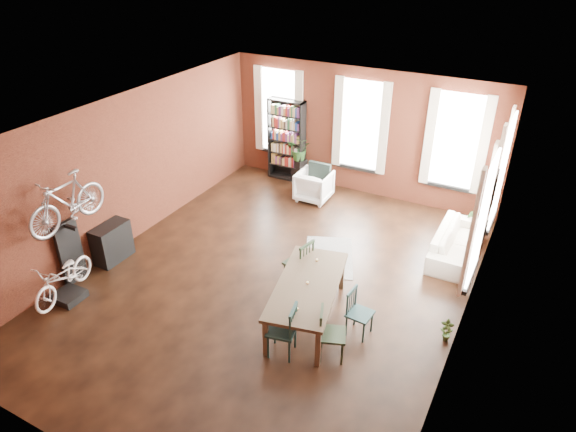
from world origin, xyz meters
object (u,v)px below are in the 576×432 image
Objects in this scene: bike_trainer at (69,296)px; dining_chair_d at (360,314)px; bookshelf at (287,140)px; bicycle_floor at (59,261)px; dining_chair_c at (332,334)px; dining_table at (307,301)px; dining_chair_b at (299,262)px; cream_sofa at (458,238)px; plant_stand at (299,170)px; dining_chair_a at (282,330)px; white_armchair at (314,184)px; console_table at (112,243)px.

dining_chair_d is at bearing 18.18° from bike_trainer.
bookshelf is 6.71m from bicycle_floor.
bicycle_floor reaches higher than dining_chair_c.
bike_trainer is (-5.07, -1.67, -0.35)m from dining_chair_d.
bike_trainer is at bearing -171.30° from dining_table.
dining_chair_b is 4.31m from bike_trainer.
cream_sofa is 4.87m from plant_stand.
bicycle_floor is at bearing 129.57° from cream_sofa.
dining_chair_a is 0.80m from dining_chair_c.
dining_chair_b is 0.47× the size of cream_sofa.
dining_chair_a is 1.50× the size of plant_stand.
white_armchair is 1.04× the size of console_table.
dining_chair_a is at bearing 142.14° from dining_chair_d.
plant_stand is at bearing -140.56° from dining_chair_b.
bookshelf is 2.75× the size of console_table.
dining_chair_a reaches higher than white_armchair.
dining_chair_d is 5.35m from bike_trainer.
console_table is (-3.77, -1.04, -0.09)m from dining_chair_b.
dining_chair_d is (0.19, 0.70, -0.03)m from dining_chair_c.
cream_sofa is (3.74, -0.90, -0.01)m from white_armchair.
dining_chair_c is 1.07× the size of dining_chair_d.
dining_chair_d is at bearing 76.08° from dining_chair_b.
bookshelf is 2.65× the size of white_armchair.
bookshelf reaches higher than white_armchair.
bicycle_floor is (-1.01, -6.63, -0.21)m from bookshelf.
dining_chair_a reaches higher than cream_sofa.
cream_sofa is at bearing 165.45° from white_armchair.
dining_chair_c is 6.60m from plant_stand.
console_table is at bearing 97.75° from dining_chair_d.
bookshelf is (-3.10, 5.94, 0.63)m from dining_chair_a.
dining_chair_b is at bearing 34.61° from bike_trainer.
dining_chair_d is 6.13m from plant_stand.
bicycle_floor is at bearing -79.34° from console_table.
dining_chair_b reaches higher than dining_chair_d.
dining_chair_a is 4.19m from bicycle_floor.
plant_stand is (-3.45, 5.63, -0.14)m from dining_chair_c.
dining_chair_c is 0.44× the size of cream_sofa.
console_table is at bearing 64.39° from dining_chair_c.
cream_sofa is at bearing 29.04° from bicycle_floor.
white_armchair is 1.15m from plant_stand.
plant_stand is (-2.10, 4.16, -0.18)m from dining_chair_b.
console_table is (-4.37, -0.20, 0.02)m from dining_table.
dining_chair_d reaches higher than white_armchair.
dining_table is 0.94m from dining_chair_a.
cream_sofa is at bearing 48.11° from dining_table.
dining_chair_a is 5.47m from white_armchair.
bookshelf is at bearing 71.05° from cream_sofa.
cream_sofa reaches higher than bike_trainer.
plant_stand is at bearing 77.76° from bike_trainer.
dining_chair_d is at bearing 2.93° from console_table.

